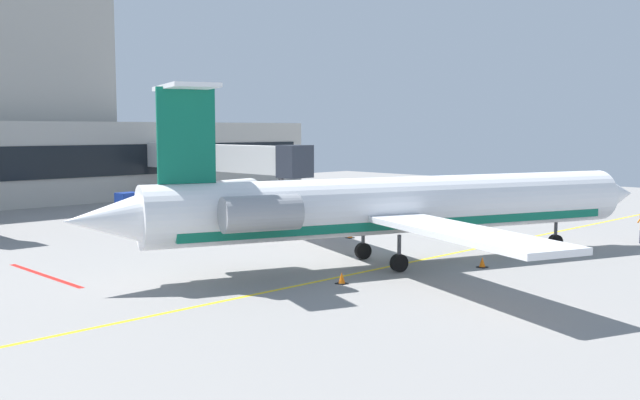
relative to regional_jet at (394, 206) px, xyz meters
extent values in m
cube|color=gray|center=(0.05, 0.21, -3.16)|extent=(120.00, 120.00, 0.10)
cube|color=yellow|center=(0.05, -0.32, -3.11)|extent=(108.00, 0.24, 0.01)
cube|color=red|center=(-14.58, 10.11, -3.11)|extent=(0.30, 8.00, 0.01)
cube|color=#B7B2A8|center=(-3.30, 45.51, 0.82)|extent=(68.13, 10.59, 7.87)
cube|color=black|center=(-3.30, 40.16, 0.99)|extent=(65.40, 0.12, 3.06)
cube|color=silver|center=(9.99, 29.90, 1.43)|extent=(1.40, 20.61, 2.40)
cube|color=#2D333D|center=(9.99, 18.70, 1.43)|extent=(2.40, 2.00, 2.64)
cylinder|color=#4C4C51|center=(9.99, 38.71, -1.44)|extent=(0.44, 0.44, 3.35)
cylinder|color=#4C4C51|center=(9.99, 20.40, -1.44)|extent=(0.44, 0.44, 3.35)
cylinder|color=white|center=(0.53, -0.19, 0.04)|extent=(27.03, 12.37, 3.00)
cube|color=#0C664C|center=(0.53, -0.19, -0.79)|extent=(24.33, 11.13, 0.54)
cone|color=white|center=(14.51, -5.34, 0.04)|extent=(4.11, 3.89, 2.94)
cone|color=white|center=(-13.74, 5.05, 0.04)|extent=(4.53, 3.73, 2.55)
cube|color=white|center=(1.75, 7.20, -0.41)|extent=(6.89, 12.06, 0.28)
cube|color=white|center=(-3.33, -6.62, -0.41)|extent=(6.89, 12.06, 0.28)
cylinder|color=gray|center=(-6.98, 5.08, 0.26)|extent=(3.94, 2.79, 1.65)
cylinder|color=gray|center=(-8.61, 0.65, 0.26)|extent=(3.94, 2.79, 1.65)
cube|color=#0C664C|center=(-10.39, 3.82, 3.75)|extent=(2.61, 1.16, 4.42)
cube|color=white|center=(-10.39, 3.82, 5.95)|extent=(3.62, 5.22, 0.20)
cylinder|color=#3F3F44|center=(10.41, -3.83, -1.84)|extent=(0.20, 0.20, 1.20)
cylinder|color=black|center=(10.41, -3.83, -2.66)|extent=(0.97, 0.64, 0.90)
cylinder|color=#3F3F44|center=(-0.10, 2.11, -1.84)|extent=(0.20, 0.20, 1.20)
cylinder|color=black|center=(-0.10, 2.11, -2.66)|extent=(0.97, 0.64, 0.90)
cylinder|color=#3F3F44|center=(-1.44, -1.54, -1.84)|extent=(0.20, 0.20, 1.20)
cylinder|color=black|center=(-1.44, -1.54, -2.66)|extent=(0.97, 0.64, 0.90)
cube|color=#19389E|center=(1.36, 28.19, -2.53)|extent=(4.28, 1.76, 0.46)
cube|color=navy|center=(0.19, 28.10, -1.69)|extent=(1.77, 1.41, 1.22)
cylinder|color=black|center=(-0.04, 27.37, -2.76)|extent=(0.72, 0.34, 0.70)
cylinder|color=black|center=(-0.16, 28.78, -2.76)|extent=(0.72, 0.34, 0.70)
cylinder|color=black|center=(2.87, 27.61, -2.76)|extent=(0.72, 0.34, 0.70)
cylinder|color=black|center=(2.76, 29.02, -2.76)|extent=(0.72, 0.34, 0.70)
cube|color=#1E4CB2|center=(6.05, 14.13, -2.46)|extent=(3.27, 3.37, 0.59)
cube|color=#1A4197|center=(6.61, 13.50, -1.59)|extent=(1.93, 1.91, 1.15)
cylinder|color=black|center=(7.38, 13.91, -2.76)|extent=(0.68, 0.71, 0.70)
cylinder|color=black|center=(6.13, 12.79, -2.76)|extent=(0.68, 0.71, 0.70)
cylinder|color=black|center=(5.96, 15.48, -2.76)|extent=(0.68, 0.71, 0.70)
cylinder|color=black|center=(4.72, 14.36, -2.76)|extent=(0.68, 0.71, 0.70)
cylinder|color=white|center=(13.48, 31.05, -1.78)|extent=(4.48, 2.52, 1.97)
sphere|color=white|center=(15.59, 31.33, -1.78)|extent=(1.93, 1.93, 1.93)
sphere|color=white|center=(11.37, 30.76, -1.78)|extent=(1.93, 1.93, 1.93)
cube|color=#59595B|center=(12.21, 31.05, -2.94)|extent=(0.60, 1.77, 0.35)
cube|color=#59595B|center=(14.76, 31.05, -2.94)|extent=(0.60, 1.77, 0.35)
cylinder|color=orange|center=(16.29, -6.42, -1.56)|extent=(0.37, 0.29, 0.50)
cylinder|color=#F2590C|center=(16.29, -6.42, -1.34)|extent=(0.06, 0.06, 0.28)
cone|color=orange|center=(2.52, -3.86, -2.84)|extent=(0.36, 0.36, 0.55)
cube|color=black|center=(2.52, -3.86, -3.09)|extent=(0.47, 0.47, 0.04)
cone|color=orange|center=(11.18, 9.77, -2.84)|extent=(0.36, 0.36, 0.55)
cube|color=black|center=(11.18, 9.77, -3.09)|extent=(0.47, 0.47, 0.04)
cone|color=orange|center=(-5.55, -1.49, -2.84)|extent=(0.36, 0.36, 0.55)
cube|color=black|center=(-5.55, -1.49, -3.09)|extent=(0.47, 0.47, 0.04)
cone|color=orange|center=(4.98, 7.86, -2.84)|extent=(0.36, 0.36, 0.55)
cube|color=black|center=(4.98, 7.86, -3.09)|extent=(0.47, 0.47, 0.04)
camera|label=1|loc=(-29.19, -24.11, 4.05)|focal=40.25mm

